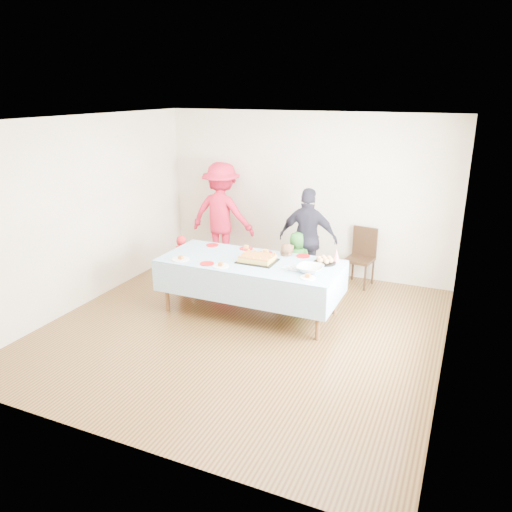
{
  "coord_description": "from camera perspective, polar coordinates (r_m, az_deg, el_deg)",
  "views": [
    {
      "loc": [
        2.57,
        -5.42,
        3.04
      ],
      "look_at": [
        0.06,
        0.3,
        0.94
      ],
      "focal_mm": 35.0,
      "sensor_mm": 36.0,
      "label": 1
    }
  ],
  "objects": [
    {
      "name": "plate_red_far_a",
      "position": [
        7.59,
        -5.01,
        1.25
      ],
      "size": [
        0.19,
        0.19,
        0.01
      ],
      "primitive_type": "cylinder",
      "color": "red",
      "rests_on": "party_table"
    },
    {
      "name": "rolls_tray",
      "position": [
        6.84,
        7.86,
        -0.51
      ],
      "size": [
        0.31,
        0.31,
        0.09
      ],
      "color": "black",
      "rests_on": "party_table"
    },
    {
      "name": "toddler_mid",
      "position": [
        7.81,
        4.64,
        -0.63
      ],
      "size": [
        0.54,
        0.44,
        0.95
      ],
      "primitive_type": "imported",
      "rotation": [
        0.0,
        0.0,
        3.49
      ],
      "color": "#256923",
      "rests_on": "ground"
    },
    {
      "name": "plate_white_mid",
      "position": [
        6.68,
        -4.04,
        -1.17
      ],
      "size": [
        0.22,
        0.22,
        0.01
      ],
      "primitive_type": "cylinder",
      "color": "white",
      "rests_on": "party_table"
    },
    {
      "name": "ground",
      "position": [
        6.73,
        -1.49,
        -8.26
      ],
      "size": [
        5.0,
        5.0,
        0.0
      ],
      "primitive_type": "plane",
      "color": "#432713",
      "rests_on": "ground"
    },
    {
      "name": "plate_red_far_b",
      "position": [
        7.39,
        -1.13,
        0.86
      ],
      "size": [
        0.19,
        0.19,
        0.01
      ],
      "primitive_type": "cylinder",
      "color": "red",
      "rests_on": "party_table"
    },
    {
      "name": "plate_red_near",
      "position": [
        6.79,
        -5.62,
        -0.86
      ],
      "size": [
        0.19,
        0.19,
        0.01
      ],
      "primitive_type": "cylinder",
      "color": "red",
      "rests_on": "party_table"
    },
    {
      "name": "room_walls",
      "position": [
        6.12,
        -1.15,
        6.63
      ],
      "size": [
        5.04,
        5.04,
        2.72
      ],
      "color": "#BCB29A",
      "rests_on": "ground"
    },
    {
      "name": "fork_pile",
      "position": [
        6.54,
        4.07,
        -1.34
      ],
      "size": [
        0.24,
        0.18,
        0.07
      ],
      "primitive_type": null,
      "color": "white",
      "rests_on": "party_table"
    },
    {
      "name": "plate_red_far_c",
      "position": [
        7.2,
        1.12,
        0.37
      ],
      "size": [
        0.2,
        0.2,
        0.01
      ],
      "primitive_type": "cylinder",
      "color": "red",
      "rests_on": "party_table"
    },
    {
      "name": "birthday_cake",
      "position": [
        6.84,
        0.16,
        -0.3
      ],
      "size": [
        0.52,
        0.4,
        0.09
      ],
      "color": "black",
      "rests_on": "party_table"
    },
    {
      "name": "party_table",
      "position": [
        6.92,
        -0.65,
        -0.94
      ],
      "size": [
        2.5,
        1.1,
        0.78
      ],
      "color": "brown",
      "rests_on": "ground"
    },
    {
      "name": "party_hat",
      "position": [
        6.92,
        9.16,
        0.08
      ],
      "size": [
        0.11,
        0.11,
        0.18
      ],
      "primitive_type": "cone",
      "color": "silver",
      "rests_on": "party_table"
    },
    {
      "name": "plate_red_far_d",
      "position": [
        7.09,
        5.39,
        -0.01
      ],
      "size": [
        0.19,
        0.19,
        0.01
      ],
      "primitive_type": "cylinder",
      "color": "red",
      "rests_on": "party_table"
    },
    {
      "name": "plate_white_right",
      "position": [
        6.29,
        5.93,
        -2.49
      ],
      "size": [
        0.19,
        0.19,
        0.01
      ],
      "primitive_type": "cylinder",
      "color": "white",
      "rests_on": "party_table"
    },
    {
      "name": "adult_right",
      "position": [
        7.88,
        5.96,
        1.99
      ],
      "size": [
        0.95,
        0.42,
        1.6
      ],
      "primitive_type": "imported",
      "rotation": [
        0.0,
        0.0,
        3.17
      ],
      "color": "#252432",
      "rests_on": "ground"
    },
    {
      "name": "punch_bowl",
      "position": [
        6.5,
        6.19,
        -1.46
      ],
      "size": [
        0.35,
        0.35,
        0.09
      ],
      "primitive_type": "imported",
      "color": "silver",
      "rests_on": "party_table"
    },
    {
      "name": "adult_left",
      "position": [
        8.87,
        -3.92,
        4.73
      ],
      "size": [
        1.19,
        0.69,
        1.84
      ],
      "primitive_type": "imported",
      "rotation": [
        0.0,
        0.0,
        3.15
      ],
      "color": "red",
      "rests_on": "ground"
    },
    {
      "name": "toddler_right",
      "position": [
        7.26,
        3.35,
        -2.12
      ],
      "size": [
        0.48,
        0.38,
        0.95
      ],
      "primitive_type": "imported",
      "rotation": [
        0.0,
        0.0,
        3.18
      ],
      "color": "tan",
      "rests_on": "ground"
    },
    {
      "name": "dining_chair",
      "position": [
        8.2,
        12.0,
        0.3
      ],
      "size": [
        0.46,
        0.46,
        0.94
      ],
      "rotation": [
        0.0,
        0.0,
        -0.16
      ],
      "color": "black",
      "rests_on": "ground"
    },
    {
      "name": "plate_white_left",
      "position": [
        7.0,
        -8.6,
        -0.38
      ],
      "size": [
        0.24,
        0.24,
        0.01
      ],
      "primitive_type": "cylinder",
      "color": "white",
      "rests_on": "party_table"
    },
    {
      "name": "toddler_left",
      "position": [
        7.94,
        -8.38,
        -0.71
      ],
      "size": [
        0.34,
        0.24,
        0.88
      ],
      "primitive_type": "imported",
      "rotation": [
        0.0,
        0.0,
        3.06
      ],
      "color": "red",
      "rests_on": "ground"
    }
  ]
}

